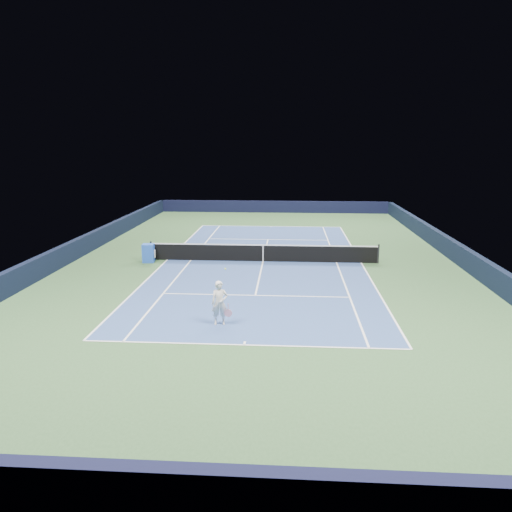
{
  "coord_description": "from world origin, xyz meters",
  "views": [
    {
      "loc": [
        1.43,
        -27.32,
        6.62
      ],
      "look_at": [
        -0.2,
        -3.0,
        1.0
      ],
      "focal_mm": 35.0,
      "sensor_mm": 36.0,
      "label": 1
    }
  ],
  "objects": [
    {
      "name": "sideline_doubles_right",
      "position": [
        5.49,
        0.0,
        0.01
      ],
      "size": [
        0.08,
        23.77,
        0.0
      ],
      "primitive_type": "cube",
      "color": "white",
      "rests_on": "ground"
    },
    {
      "name": "service_line_far",
      "position": [
        0.0,
        6.4,
        0.01
      ],
      "size": [
        8.23,
        0.08,
        0.0
      ],
      "primitive_type": "cube",
      "color": "white",
      "rests_on": "ground"
    },
    {
      "name": "service_line_near",
      "position": [
        0.0,
        -6.4,
        0.01
      ],
      "size": [
        8.23,
        0.08,
        0.0
      ],
      "primitive_type": "cube",
      "color": "white",
      "rests_on": "ground"
    },
    {
      "name": "baseline_near",
      "position": [
        0.0,
        -11.88,
        0.01
      ],
      "size": [
        10.97,
        0.08,
        0.0
      ],
      "primitive_type": "cube",
      "color": "white",
      "rests_on": "ground"
    },
    {
      "name": "tennis_net",
      "position": [
        0.0,
        0.0,
        0.5
      ],
      "size": [
        12.9,
        0.1,
        1.07
      ],
      "color": "black",
      "rests_on": "ground"
    },
    {
      "name": "baseline_far",
      "position": [
        0.0,
        11.88,
        0.01
      ],
      "size": [
        10.97,
        0.08,
        0.0
      ],
      "primitive_type": "cube",
      "color": "white",
      "rests_on": "ground"
    },
    {
      "name": "sponsor_cube",
      "position": [
        -6.4,
        -0.58,
        0.51
      ],
      "size": [
        0.68,
        0.63,
        1.03
      ],
      "color": "blue",
      "rests_on": "ground"
    },
    {
      "name": "center_mark_near",
      "position": [
        0.0,
        -11.73,
        0.01
      ],
      "size": [
        0.08,
        0.3,
        0.0
      ],
      "primitive_type": "cube",
      "color": "white",
      "rests_on": "ground"
    },
    {
      "name": "wall_right",
      "position": [
        10.82,
        0.0,
        0.55
      ],
      "size": [
        0.35,
        40.0,
        1.1
      ],
      "primitive_type": "cube",
      "color": "black",
      "rests_on": "ground"
    },
    {
      "name": "wall_left",
      "position": [
        -10.82,
        0.0,
        0.55
      ],
      "size": [
        0.35,
        40.0,
        1.1
      ],
      "primitive_type": "cube",
      "color": "black",
      "rests_on": "ground"
    },
    {
      "name": "sideline_doubles_left",
      "position": [
        -5.49,
        0.0,
        0.01
      ],
      "size": [
        0.08,
        23.77,
        0.0
      ],
      "primitive_type": "cube",
      "color": "white",
      "rests_on": "ground"
    },
    {
      "name": "sideline_singles_right",
      "position": [
        4.12,
        0.0,
        0.01
      ],
      "size": [
        0.08,
        23.77,
        0.0
      ],
      "primitive_type": "cube",
      "color": "white",
      "rests_on": "ground"
    },
    {
      "name": "wall_near",
      "position": [
        0.0,
        -19.82,
        0.55
      ],
      "size": [
        22.0,
        0.35,
        1.1
      ],
      "primitive_type": "cube",
      "color": "black",
      "rests_on": "ground"
    },
    {
      "name": "sideline_singles_left",
      "position": [
        -4.12,
        0.0,
        0.01
      ],
      "size": [
        0.08,
        23.77,
        0.0
      ],
      "primitive_type": "cube",
      "color": "white",
      "rests_on": "ground"
    },
    {
      "name": "center_mark_far",
      "position": [
        0.0,
        11.73,
        0.01
      ],
      "size": [
        0.08,
        0.3,
        0.0
      ],
      "primitive_type": "cube",
      "color": "white",
      "rests_on": "ground"
    },
    {
      "name": "ground",
      "position": [
        0.0,
        0.0,
        0.0
      ],
      "size": [
        40.0,
        40.0,
        0.0
      ],
      "primitive_type": "plane",
      "color": "#2D4E2A",
      "rests_on": "ground"
    },
    {
      "name": "center_service_line",
      "position": [
        0.0,
        0.0,
        0.01
      ],
      "size": [
        0.08,
        12.8,
        0.0
      ],
      "primitive_type": "cube",
      "color": "white",
      "rests_on": "ground"
    },
    {
      "name": "court_surface",
      "position": [
        0.0,
        0.0,
        0.0
      ],
      "size": [
        10.97,
        23.77,
        0.01
      ],
      "primitive_type": "cube",
      "color": "navy",
      "rests_on": "ground"
    },
    {
      "name": "tennis_player",
      "position": [
        -1.07,
        -10.0,
        0.83
      ],
      "size": [
        0.8,
        1.28,
        1.89
      ],
      "color": "silver",
      "rests_on": "ground"
    },
    {
      "name": "wall_far",
      "position": [
        0.0,
        19.82,
        0.55
      ],
      "size": [
        22.0,
        0.35,
        1.1
      ],
      "primitive_type": "cube",
      "color": "black",
      "rests_on": "ground"
    }
  ]
}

